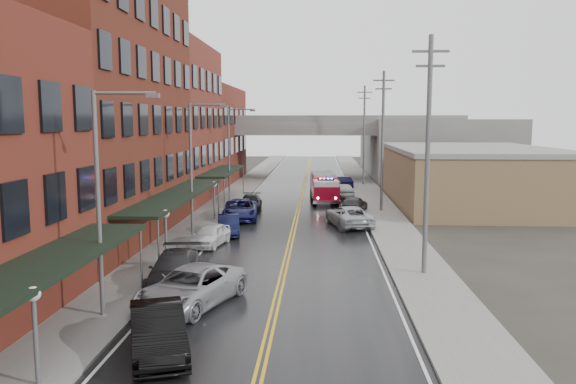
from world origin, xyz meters
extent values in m
cube|color=black|center=(0.00, 30.00, 0.01)|extent=(11.00, 160.00, 0.02)
cube|color=slate|center=(-7.30, 30.00, 0.07)|extent=(3.00, 160.00, 0.15)
cube|color=slate|center=(7.30, 30.00, 0.07)|extent=(3.00, 160.00, 0.15)
cube|color=gray|center=(-5.65, 30.00, 0.07)|extent=(0.30, 160.00, 0.15)
cube|color=gray|center=(5.65, 30.00, 0.07)|extent=(0.30, 160.00, 0.15)
cube|color=#4F1C14|center=(-13.30, 23.00, 9.00)|extent=(9.00, 20.00, 18.00)
cube|color=maroon|center=(-13.30, 40.50, 7.50)|extent=(9.00, 15.00, 15.00)
cube|color=maroon|center=(-13.30, 58.00, 6.00)|extent=(9.00, 20.00, 12.00)
cube|color=olive|center=(16.00, 40.00, 2.50)|extent=(14.00, 22.00, 5.00)
cube|color=slate|center=(18.00, 70.00, 4.00)|extent=(18.00, 30.00, 8.00)
cube|color=black|center=(-7.50, 4.00, 3.00)|extent=(2.60, 16.00, 0.18)
cylinder|color=slate|center=(-6.35, 11.60, 1.50)|extent=(0.10, 0.10, 3.00)
cube|color=black|center=(-7.50, 23.00, 3.00)|extent=(2.60, 18.00, 0.18)
cylinder|color=slate|center=(-6.35, 14.40, 1.50)|extent=(0.10, 0.10, 3.00)
cylinder|color=slate|center=(-6.35, 31.60, 1.50)|extent=(0.10, 0.10, 3.00)
cube|color=black|center=(-7.50, 40.50, 3.00)|extent=(2.60, 13.00, 0.18)
cylinder|color=slate|center=(-6.35, 34.40, 1.50)|extent=(0.10, 0.10, 3.00)
cylinder|color=slate|center=(-6.35, 46.60, 1.50)|extent=(0.10, 0.10, 3.00)
cylinder|color=#59595B|center=(-6.40, 2.00, 1.40)|extent=(0.14, 0.14, 2.80)
sphere|color=silver|center=(-6.40, 2.00, 2.90)|extent=(0.44, 0.44, 0.44)
cylinder|color=#59595B|center=(-6.40, 16.00, 1.40)|extent=(0.14, 0.14, 2.80)
sphere|color=silver|center=(-6.40, 16.00, 2.90)|extent=(0.44, 0.44, 0.44)
cylinder|color=#59595B|center=(-6.40, 30.00, 1.40)|extent=(0.14, 0.14, 2.80)
sphere|color=silver|center=(-6.40, 30.00, 2.90)|extent=(0.44, 0.44, 0.44)
cylinder|color=#59595B|center=(-6.80, 8.00, 4.50)|extent=(0.18, 0.18, 9.00)
cylinder|color=#59595B|center=(-5.60, 8.00, 8.90)|extent=(2.40, 0.12, 0.12)
cube|color=#59595B|center=(-4.50, 8.00, 8.80)|extent=(0.50, 0.22, 0.18)
cylinder|color=#59595B|center=(-6.80, 24.00, 4.50)|extent=(0.18, 0.18, 9.00)
cylinder|color=#59595B|center=(-5.60, 24.00, 8.90)|extent=(2.40, 0.12, 0.12)
cube|color=#59595B|center=(-4.50, 24.00, 8.80)|extent=(0.50, 0.22, 0.18)
cylinder|color=#59595B|center=(-6.80, 40.00, 4.50)|extent=(0.18, 0.18, 9.00)
cylinder|color=#59595B|center=(-5.60, 40.00, 8.90)|extent=(2.40, 0.12, 0.12)
cube|color=#59595B|center=(-4.50, 40.00, 8.80)|extent=(0.50, 0.22, 0.18)
cylinder|color=#59595B|center=(7.20, 15.00, 6.00)|extent=(0.24, 0.24, 12.00)
cube|color=#59595B|center=(7.20, 15.00, 11.20)|extent=(1.80, 0.12, 0.12)
cube|color=#59595B|center=(7.20, 15.00, 10.50)|extent=(1.40, 0.12, 0.12)
cylinder|color=#59595B|center=(7.20, 35.00, 6.00)|extent=(0.24, 0.24, 12.00)
cube|color=#59595B|center=(7.20, 35.00, 11.20)|extent=(1.80, 0.12, 0.12)
cube|color=#59595B|center=(7.20, 35.00, 10.50)|extent=(1.40, 0.12, 0.12)
cylinder|color=#59595B|center=(7.20, 55.00, 6.00)|extent=(0.24, 0.24, 12.00)
cube|color=#59595B|center=(7.20, 55.00, 11.20)|extent=(1.80, 0.12, 0.12)
cube|color=#59595B|center=(7.20, 55.00, 10.50)|extent=(1.40, 0.12, 0.12)
cube|color=slate|center=(0.00, 62.00, 6.75)|extent=(40.00, 10.00, 1.50)
cube|color=slate|center=(-11.00, 62.00, 3.00)|extent=(1.60, 8.00, 6.00)
cube|color=slate|center=(11.00, 62.00, 3.00)|extent=(1.60, 8.00, 6.00)
cube|color=maroon|center=(2.24, 41.94, 1.47)|extent=(2.68, 5.34, 1.99)
cube|color=maroon|center=(2.46, 38.26, 1.18)|extent=(2.51, 2.60, 1.42)
cube|color=silver|center=(2.46, 38.26, 2.13)|extent=(2.38, 2.40, 0.47)
cube|color=black|center=(2.45, 38.45, 1.47)|extent=(2.47, 1.66, 0.76)
cube|color=slate|center=(2.24, 41.94, 2.60)|extent=(2.42, 4.95, 0.28)
cube|color=black|center=(2.46, 38.26, 2.44)|extent=(1.53, 0.36, 0.13)
sphere|color=#FF0C0C|center=(1.94, 38.23, 2.52)|extent=(0.19, 0.19, 0.19)
sphere|color=#1933FF|center=(2.98, 38.29, 2.52)|extent=(0.19, 0.19, 0.19)
cylinder|color=black|center=(1.43, 38.10, 0.47)|extent=(0.96, 0.39, 0.95)
cylinder|color=black|center=(3.51, 38.23, 0.47)|extent=(0.96, 0.39, 0.95)
cylinder|color=black|center=(1.23, 41.41, 0.47)|extent=(0.96, 0.39, 0.95)
cylinder|color=black|center=(3.31, 41.53, 0.47)|extent=(0.96, 0.39, 0.95)
cylinder|color=black|center=(1.09, 43.77, 0.47)|extent=(0.96, 0.39, 0.95)
cylinder|color=black|center=(3.16, 43.90, 0.47)|extent=(0.96, 0.39, 0.95)
imported|color=black|center=(-3.60, 4.70, 0.82)|extent=(3.30, 5.29, 1.64)
imported|color=#94969C|center=(-3.60, 9.63, 0.82)|extent=(4.60, 6.51, 1.65)
imported|color=#232326|center=(-5.00, 12.41, 0.81)|extent=(2.83, 5.77, 1.62)
imported|color=white|center=(-5.00, 21.20, 0.69)|extent=(2.36, 4.30, 1.38)
imported|color=black|center=(-4.40, 24.63, 0.69)|extent=(2.14, 4.36, 1.37)
imported|color=#121445|center=(-4.44, 30.71, 0.80)|extent=(3.21, 5.97, 1.59)
imported|color=black|center=(-4.18, 35.16, 0.68)|extent=(2.16, 4.80, 1.36)
imported|color=#ACB0B4|center=(4.07, 28.20, 0.78)|extent=(3.81, 6.05, 1.56)
imported|color=#2A2A2C|center=(4.77, 34.20, 0.70)|extent=(2.92, 5.10, 1.39)
imported|color=silver|center=(4.38, 44.34, 0.73)|extent=(2.29, 4.48, 1.46)
imported|color=black|center=(4.63, 52.20, 0.69)|extent=(2.30, 4.40, 1.38)
camera|label=1|loc=(1.81, -13.22, 7.87)|focal=35.00mm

